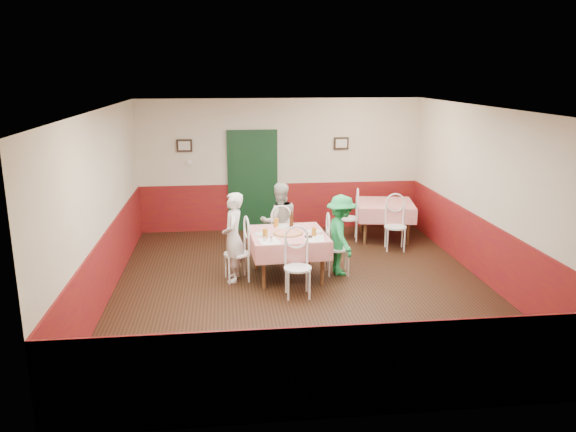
{
  "coord_description": "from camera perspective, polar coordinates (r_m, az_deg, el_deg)",
  "views": [
    {
      "loc": [
        -1.18,
        -8.29,
        3.33
      ],
      "look_at": [
        -0.18,
        0.5,
        1.05
      ],
      "focal_mm": 35.0,
      "sensor_mm": 36.0,
      "label": 1
    }
  ],
  "objects": [
    {
      "name": "beer_bottle",
      "position": [
        9.55,
        0.35,
        -0.39
      ],
      "size": [
        0.07,
        0.07,
        0.25
      ],
      "primitive_type": "cylinder",
      "rotation": [
        0.0,
        0.0,
        0.06
      ],
      "color": "#381C0A",
      "rests_on": "main_table"
    },
    {
      "name": "diner_right",
      "position": [
        9.43,
        5.4,
        -1.94
      ],
      "size": [
        0.57,
        0.91,
        1.36
      ],
      "primitive_type": "imported",
      "rotation": [
        0.0,
        0.0,
        1.64
      ],
      "color": "gray",
      "rests_on": "ground"
    },
    {
      "name": "wainscot_front",
      "position": [
        5.7,
        6.56,
        -15.41
      ],
      "size": [
        6.0,
        0.03,
        1.0
      ],
      "primitive_type": "cube",
      "color": "maroon",
      "rests_on": "ground"
    },
    {
      "name": "chair_right",
      "position": [
        9.48,
        5.07,
        -3.29
      ],
      "size": [
        0.44,
        0.44,
        0.9
      ],
      "primitive_type": null,
      "rotation": [
        0.0,
        0.0,
        1.51
      ],
      "color": "white",
      "rests_on": "ground"
    },
    {
      "name": "front_wall",
      "position": [
        5.3,
        6.88,
        -7.02
      ],
      "size": [
        6.0,
        0.1,
        2.8
      ],
      "primitive_type": "cube",
      "color": "beige",
      "rests_on": "ground"
    },
    {
      "name": "door",
      "position": [
        11.98,
        -3.61,
        3.45
      ],
      "size": [
        0.96,
        0.06,
        2.1
      ],
      "primitive_type": "cube",
      "color": "black",
      "rests_on": "ground"
    },
    {
      "name": "wallet",
      "position": [
        8.99,
        2.08,
        -2.11
      ],
      "size": [
        0.12,
        0.1,
        0.02
      ],
      "primitive_type": "cube",
      "rotation": [
        0.0,
        0.0,
        0.06
      ],
      "color": "black",
      "rests_on": "main_table"
    },
    {
      "name": "plate_right",
      "position": [
        9.31,
        2.69,
        -1.55
      ],
      "size": [
        0.26,
        0.26,
        0.01
      ],
      "primitive_type": "cylinder",
      "rotation": [
        0.0,
        0.0,
        0.06
      ],
      "color": "white",
      "rests_on": "main_table"
    },
    {
      "name": "wainscot_left",
      "position": [
        8.95,
        -17.84,
        -4.71
      ],
      "size": [
        0.03,
        7.0,
        1.0
      ],
      "primitive_type": "cube",
      "color": "maroon",
      "rests_on": "ground"
    },
    {
      "name": "chair_far",
      "position": [
        10.11,
        -0.83,
        -2.11
      ],
      "size": [
        0.44,
        0.44,
        0.9
      ],
      "primitive_type": null,
      "rotation": [
        0.0,
        0.0,
        3.19
      ],
      "color": "white",
      "rests_on": "ground"
    },
    {
      "name": "picture_left",
      "position": [
        11.87,
        -10.49,
        7.05
      ],
      "size": [
        0.32,
        0.03,
        0.26
      ],
      "primitive_type": "cube",
      "color": "black",
      "rests_on": "back_wall"
    },
    {
      "name": "glass_b",
      "position": [
        9.05,
        2.64,
        -1.61
      ],
      "size": [
        0.08,
        0.08,
        0.14
      ],
      "primitive_type": "cylinder",
      "rotation": [
        0.0,
        0.0,
        0.06
      ],
      "color": "#BF7219",
      "rests_on": "main_table"
    },
    {
      "name": "glass_a",
      "position": [
        8.92,
        -2.34,
        -1.82
      ],
      "size": [
        0.09,
        0.09,
        0.15
      ],
      "primitive_type": "cylinder",
      "rotation": [
        0.0,
        0.0,
        0.06
      ],
      "color": "#BF7219",
      "rests_on": "main_table"
    },
    {
      "name": "chair_second_b",
      "position": [
        10.92,
        10.86,
        -1.11
      ],
      "size": [
        0.48,
        0.48,
        0.9
      ],
      "primitive_type": null,
      "rotation": [
        0.0,
        0.0,
        -0.17
      ],
      "color": "white",
      "rests_on": "ground"
    },
    {
      "name": "shaker_a",
      "position": [
        8.77,
        -2.42,
        -2.31
      ],
      "size": [
        0.04,
        0.04,
        0.09
      ],
      "primitive_type": "cylinder",
      "rotation": [
        0.0,
        0.0,
        0.06
      ],
      "color": "silver",
      "rests_on": "main_table"
    },
    {
      "name": "plate_far",
      "position": [
        9.58,
        -0.59,
        -1.06
      ],
      "size": [
        0.26,
        0.26,
        0.01
      ],
      "primitive_type": "cylinder",
      "rotation": [
        0.0,
        0.0,
        0.06
      ],
      "color": "white",
      "rests_on": "main_table"
    },
    {
      "name": "pizza",
      "position": [
        9.17,
        -0.02,
        -1.74
      ],
      "size": [
        0.49,
        0.49,
        0.03
      ],
      "primitive_type": "cylinder",
      "rotation": [
        0.0,
        0.0,
        0.06
      ],
      "color": "#B74723",
      "rests_on": "main_table"
    },
    {
      "name": "chair_second_a",
      "position": [
        11.43,
        6.16,
        -0.23
      ],
      "size": [
        0.48,
        0.48,
        0.9
      ],
      "primitive_type": null,
      "rotation": [
        0.0,
        0.0,
        -1.74
      ],
      "color": "white",
      "rests_on": "ground"
    },
    {
      "name": "left_wall",
      "position": [
        8.71,
        -18.39,
        0.89
      ],
      "size": [
        0.1,
        7.0,
        2.8
      ],
      "primitive_type": "cube",
      "color": "beige",
      "rests_on": "ground"
    },
    {
      "name": "thermostat",
      "position": [
        11.91,
        -9.93,
        5.39
      ],
      "size": [
        0.1,
        0.03,
        0.1
      ],
      "primitive_type": "cube",
      "color": "white",
      "rests_on": "back_wall"
    },
    {
      "name": "main_table",
      "position": [
        9.33,
        0.0,
        -4.02
      ],
      "size": [
        1.29,
        1.29,
        0.77
      ],
      "primitive_type": "cube",
      "rotation": [
        0.0,
        0.0,
        0.06
      ],
      "color": "red",
      "rests_on": "ground"
    },
    {
      "name": "plate_left",
      "position": [
        9.15,
        -2.63,
        -1.84
      ],
      "size": [
        0.26,
        0.26,
        0.01
      ],
      "primitive_type": "cylinder",
      "rotation": [
        0.0,
        0.0,
        0.06
      ],
      "color": "white",
      "rests_on": "main_table"
    },
    {
      "name": "chair_left",
      "position": [
        9.21,
        -5.23,
        -3.85
      ],
      "size": [
        0.49,
        0.49,
        0.9
      ],
      "primitive_type": null,
      "rotation": [
        0.0,
        0.0,
        -1.4
      ],
      "color": "white",
      "rests_on": "ground"
    },
    {
      "name": "menu_left",
      "position": [
        8.78,
        -1.92,
        -2.56
      ],
      "size": [
        0.37,
        0.45,
        0.0
      ],
      "primitive_type": "cube",
      "rotation": [
        0.0,
        0.0,
        0.2
      ],
      "color": "white",
      "rests_on": "main_table"
    },
    {
      "name": "diner_far",
      "position": [
        10.08,
        -0.88,
        -0.6
      ],
      "size": [
        0.74,
        0.6,
        1.42
      ],
      "primitive_type": "imported",
      "rotation": [
        0.0,
        0.0,
        3.24
      ],
      "color": "gray",
      "rests_on": "ground"
    },
    {
      "name": "floor",
      "position": [
        9.02,
        1.5,
        -7.23
      ],
      "size": [
        7.0,
        7.0,
        0.0
      ],
      "primitive_type": "plane",
      "color": "black",
      "rests_on": "ground"
    },
    {
      "name": "glass_c",
      "position": [
        9.54,
        -1.22,
        -0.69
      ],
      "size": [
        0.09,
        0.09,
        0.16
      ],
      "primitive_type": "cylinder",
      "rotation": [
        0.0,
        0.0,
        0.06
      ],
      "color": "#BF7219",
      "rests_on": "main_table"
    },
    {
      "name": "back_wall",
      "position": [
        12.01,
        -0.78,
        5.2
      ],
      "size": [
        6.0,
        0.1,
        2.8
      ],
      "primitive_type": "cube",
      "color": "beige",
      "rests_on": "ground"
    },
    {
      "name": "right_wall",
      "position": [
        9.49,
        19.82,
        1.84
      ],
      "size": [
        0.1,
        7.0,
        2.8
      ],
      "primitive_type": "cube",
      "color": "beige",
      "rests_on": "ground"
    },
    {
      "name": "second_table",
      "position": [
        11.63,
        9.76,
        -0.48
      ],
      "size": [
        1.29,
        1.29,
        0.77
      ],
      "primitive_type": "cube",
      "rotation": [
        0.0,
        0.0,
        -0.17
      ],
      "color": "red",
      "rests_on": "ground"
    },
    {
      "name": "wainscot_right",
      "position": [
        9.7,
        19.29,
        -3.35
      ],
      "size": [
        0.03,
        7.0,
        1.0
      ],
      "primitive_type": "cube",
      "color": "maroon",
      "rests_on": "ground"
    },
    {
      "name": "chair_near",
      "position": [
        8.52,
        0.99,
        -5.32
      ],
      "size": [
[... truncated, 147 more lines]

